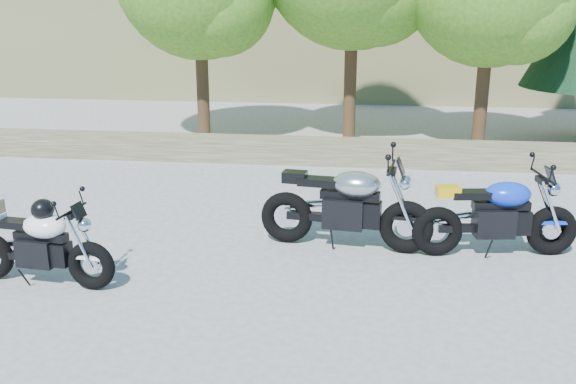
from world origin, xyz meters
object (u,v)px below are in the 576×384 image
object	(u,v)px
white_bike	(37,243)
backpack	(551,238)
silver_bike	(347,207)
blue_bike	(497,217)

from	to	relation	value
white_bike	backpack	world-z (taller)	white_bike
silver_bike	white_bike	size ratio (longest dim) A/B	1.23
silver_bike	blue_bike	size ratio (longest dim) A/B	1.08
backpack	silver_bike	bearing A→B (deg)	167.10
blue_bike	backpack	xyz separation A→B (m)	(0.76, 0.24, -0.35)
silver_bike	backpack	xyz separation A→B (m)	(2.67, 0.22, -0.39)
blue_bike	backpack	size ratio (longest dim) A/B	5.85
silver_bike	white_bike	distance (m)	3.81
silver_bike	blue_bike	distance (m)	1.91
silver_bike	white_bike	world-z (taller)	silver_bike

